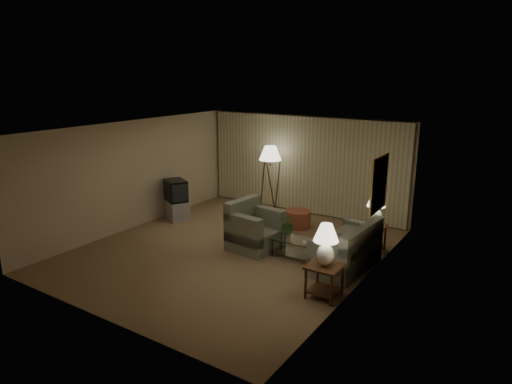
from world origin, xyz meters
TOP-DOWN VIEW (x-y plane):
  - ground at (0.00, 0.00)m, footprint 7.00×7.00m
  - room_shell at (0.02, 1.51)m, footprint 6.04×7.02m
  - sofa at (2.50, 0.47)m, footprint 1.81×1.08m
  - armchair at (0.40, 0.34)m, footprint 1.25×1.21m
  - side_table_near at (2.65, -0.88)m, footprint 0.58×0.58m
  - side_table_far at (2.65, 1.72)m, footprint 0.50×0.42m
  - table_lamp_near at (2.65, -0.88)m, footprint 0.44×0.44m
  - table_lamp_far at (2.65, 1.72)m, footprint 0.40×0.40m
  - coffee_table at (1.38, 0.37)m, footprint 0.99×0.54m
  - tv_cabinet at (-2.55, 1.00)m, footprint 1.15×1.11m
  - crt_tv at (-2.55, 1.00)m, footprint 1.06×1.03m
  - floor_lamp at (-0.73, 2.83)m, footprint 0.61×0.61m
  - ottoman at (0.52, 2.17)m, footprint 0.73×0.73m
  - vase at (1.23, 0.37)m, footprint 0.14×0.14m
  - flowers at (1.23, 0.37)m, footprint 0.47×0.44m
  - book at (1.63, 0.27)m, footprint 0.26×0.28m

SIDE VIEW (x-z plane):
  - ground at x=0.00m, z-range 0.00..0.00m
  - ottoman at x=0.52m, z-range 0.00..0.43m
  - tv_cabinet at x=-2.55m, z-range 0.00..0.50m
  - coffee_table at x=1.38m, z-range 0.07..0.48m
  - sofa at x=2.50m, z-range 0.00..0.75m
  - side_table_far at x=2.65m, z-range 0.10..0.70m
  - side_table_near at x=2.65m, z-range 0.12..0.72m
  - book at x=1.63m, z-range 0.41..0.43m
  - armchair at x=0.40m, z-range 0.00..0.86m
  - vase at x=1.23m, z-range 0.42..0.55m
  - flowers at x=1.23m, z-range 0.55..0.99m
  - crt_tv at x=-2.55m, z-range 0.50..1.07m
  - floor_lamp at x=-0.73m, z-range 0.04..1.93m
  - table_lamp_far at x=2.65m, z-range 0.66..1.36m
  - table_lamp_near at x=2.65m, z-range 0.67..1.43m
  - room_shell at x=0.02m, z-range 0.39..3.11m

